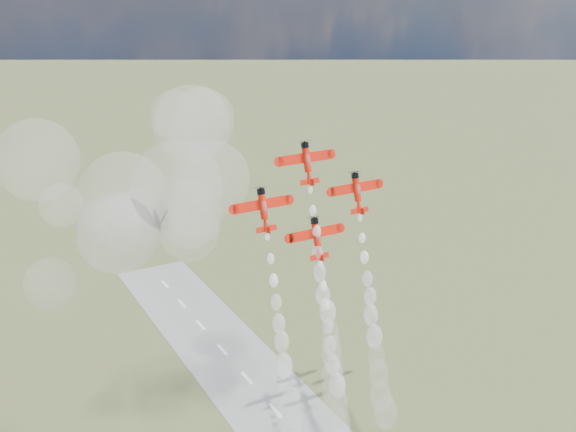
% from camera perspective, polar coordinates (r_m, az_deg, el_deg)
% --- Properties ---
extents(plane_lead, '(13.36, 5.25, 9.34)m').
position_cam_1_polar(plane_lead, '(148.25, 1.62, 4.60)').
color(plane_lead, red).
rests_on(plane_lead, ground).
extents(plane_left, '(13.36, 5.25, 9.34)m').
position_cam_1_polar(plane_left, '(143.25, -2.10, 0.62)').
color(plane_left, red).
rests_on(plane_left, ground).
extents(plane_right, '(13.36, 5.25, 9.34)m').
position_cam_1_polar(plane_right, '(155.05, 5.86, 2.06)').
color(plane_right, red).
rests_on(plane_right, ground).
extents(plane_slot, '(13.36, 5.25, 9.34)m').
position_cam_1_polar(plane_slot, '(149.78, 2.45, -1.82)').
color(plane_slot, red).
rests_on(plane_slot, ground).
extents(smoke_trail_lead, '(5.56, 15.20, 47.69)m').
position_cam_1_polar(smoke_trail_lead, '(155.92, 3.59, -11.26)').
color(smoke_trail_lead, white).
rests_on(smoke_trail_lead, plane_lead).
extents(smoke_trail_left, '(5.21, 15.98, 48.51)m').
position_cam_1_polar(smoke_trail_left, '(153.24, 0.10, -15.52)').
color(smoke_trail_left, white).
rests_on(smoke_trail_left, plane_left).
extents(smoke_trail_right, '(5.64, 16.22, 48.21)m').
position_cam_1_polar(smoke_trail_right, '(164.41, 7.71, -13.02)').
color(smoke_trail_right, white).
rests_on(smoke_trail_right, plane_right).
extents(smoke_trail_slot, '(5.21, 15.43, 48.03)m').
position_cam_1_polar(smoke_trail_slot, '(161.67, 4.43, -16.92)').
color(smoke_trail_slot, white).
rests_on(smoke_trail_slot, plane_slot).
extents(drifted_smoke_cloud, '(56.55, 34.79, 51.26)m').
position_cam_1_polar(drifted_smoke_cloud, '(159.40, -11.67, 2.10)').
color(drifted_smoke_cloud, white).
rests_on(drifted_smoke_cloud, ground).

